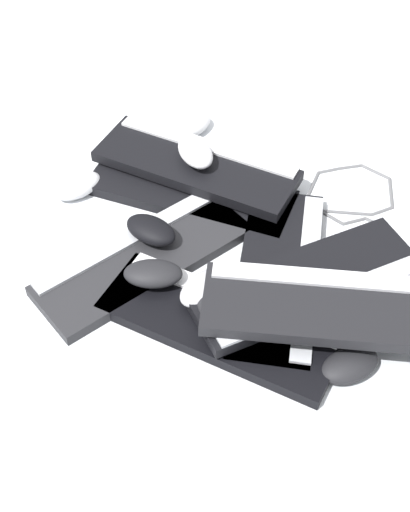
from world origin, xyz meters
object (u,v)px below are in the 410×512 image
at_px(keyboard_6, 329,307).
at_px(keyboard_2, 220,324).
at_px(mouse_1, 349,365).
at_px(mouse_2, 78,186).
at_px(mouse_7, 205,288).
at_px(mouse_0, 151,230).
at_px(mouse_4, 191,126).
at_px(keyboard_4, 197,165).
at_px(mouse_6, 195,152).
at_px(keyboard_5, 307,284).
at_px(keyboard_1, 143,259).
at_px(keyboard_0, 191,191).
at_px(keyboard_3, 279,274).
at_px(mouse_3, 220,313).
at_px(mouse_5, 153,274).

bearing_deg(keyboard_6, keyboard_2, 80.77).
height_order(keyboard_2, mouse_1, mouse_1).
height_order(mouse_2, mouse_7, mouse_7).
height_order(keyboard_2, mouse_0, mouse_0).
bearing_deg(mouse_7, mouse_4, -130.75).
bearing_deg(keyboard_4, mouse_4, -1.82).
bearing_deg(mouse_6, mouse_1, 4.62).
bearing_deg(mouse_6, keyboard_5, 8.06).
xyz_separation_m(keyboard_1, mouse_2, (0.22, 0.13, 0.01)).
height_order(keyboard_0, keyboard_5, keyboard_5).
bearing_deg(keyboard_1, keyboard_3, -104.88).
bearing_deg(keyboard_6, mouse_2, 45.90).
relative_size(mouse_3, mouse_4, 1.00).
xyz_separation_m(keyboard_1, keyboard_4, (0.24, -0.13, 0.03)).
bearing_deg(mouse_7, mouse_6, -130.95).
xyz_separation_m(keyboard_1, keyboard_6, (-0.20, -0.31, 0.06)).
xyz_separation_m(keyboard_3, keyboard_6, (-0.14, -0.06, 0.06)).
bearing_deg(mouse_5, keyboard_1, -69.21).
xyz_separation_m(mouse_1, mouse_3, (0.11, 0.21, 0.03)).
height_order(keyboard_3, mouse_3, mouse_3).
relative_size(keyboard_4, mouse_3, 4.09).
distance_m(keyboard_0, mouse_2, 0.24).
bearing_deg(keyboard_2, mouse_7, 19.49).
height_order(keyboard_4, mouse_1, keyboard_4).
distance_m(mouse_1, mouse_7, 0.29).
relative_size(mouse_5, mouse_7, 1.00).
xyz_separation_m(keyboard_1, mouse_0, (0.04, -0.02, 0.04)).
height_order(keyboard_2, mouse_7, mouse_7).
distance_m(keyboard_2, mouse_4, 0.58).
distance_m(keyboard_3, mouse_2, 0.48).
xyz_separation_m(keyboard_0, keyboard_2, (-0.36, -0.01, 0.00)).
xyz_separation_m(keyboard_2, mouse_5, (0.10, 0.11, 0.04)).
bearing_deg(keyboard_2, keyboard_1, 36.38).
bearing_deg(mouse_2, mouse_5, -96.16).
xyz_separation_m(keyboard_0, mouse_5, (-0.26, 0.10, 0.04)).
bearing_deg(keyboard_4, mouse_7, 176.12).
bearing_deg(mouse_3, keyboard_2, -43.02).
bearing_deg(keyboard_0, mouse_3, -177.93).
height_order(mouse_1, mouse_7, mouse_7).
distance_m(keyboard_6, mouse_5, 0.33).
xyz_separation_m(keyboard_6, mouse_6, (0.44, 0.19, 0.01)).
bearing_deg(keyboard_1, mouse_7, -137.21).
xyz_separation_m(mouse_4, mouse_7, (-0.52, 0.03, 0.03)).
height_order(keyboard_6, mouse_5, keyboard_6).
bearing_deg(mouse_2, keyboard_6, -76.18).
distance_m(keyboard_6, mouse_2, 0.62).
relative_size(keyboard_2, mouse_5, 4.08).
distance_m(keyboard_4, mouse_6, 0.04).
bearing_deg(mouse_0, mouse_2, -9.40).
relative_size(keyboard_4, mouse_4, 4.09).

